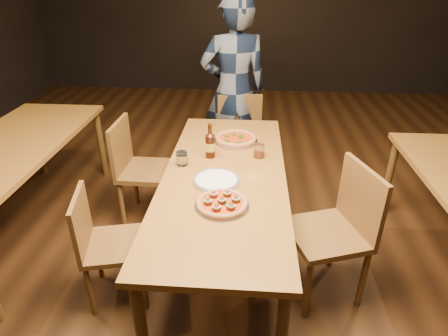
# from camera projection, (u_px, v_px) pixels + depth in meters

# --- Properties ---
(ground) EXTENTS (9.00, 9.00, 0.00)m
(ground) POSITION_uv_depth(u_px,v_px,m) (224.00, 261.00, 2.81)
(ground) COLOR black
(table_main) EXTENTS (0.80, 2.00, 0.75)m
(table_main) POSITION_uv_depth(u_px,v_px,m) (225.00, 183.00, 2.49)
(table_main) COLOR brown
(table_main) RESTS_ON ground
(table_left) EXTENTS (0.80, 2.00, 0.75)m
(table_left) POSITION_uv_depth(u_px,v_px,m) (7.00, 155.00, 2.87)
(table_left) COLOR brown
(table_left) RESTS_ON ground
(chair_main_nw) EXTENTS (0.46, 0.46, 0.82)m
(chair_main_nw) POSITION_uv_depth(u_px,v_px,m) (115.00, 244.00, 2.36)
(chair_main_nw) COLOR brown
(chair_main_nw) RESTS_ON ground
(chair_main_sw) EXTENTS (0.44, 0.44, 0.92)m
(chair_main_sw) POSITION_uv_depth(u_px,v_px,m) (147.00, 170.00, 3.12)
(chair_main_sw) COLOR brown
(chair_main_sw) RESTS_ON ground
(chair_main_e) EXTENTS (0.56, 0.56, 0.95)m
(chair_main_e) POSITION_uv_depth(u_px,v_px,m) (326.00, 233.00, 2.35)
(chair_main_e) COLOR brown
(chair_main_e) RESTS_ON ground
(chair_end) EXTENTS (0.48, 0.48, 0.92)m
(chair_end) POSITION_uv_depth(u_px,v_px,m) (241.00, 144.00, 3.58)
(chair_end) COLOR brown
(chair_end) RESTS_ON ground
(pizza_meatball) EXTENTS (0.31, 0.31, 0.06)m
(pizza_meatball) POSITION_uv_depth(u_px,v_px,m) (222.00, 203.00, 2.11)
(pizza_meatball) COLOR #B7B7BF
(pizza_meatball) RESTS_ON table_main
(pizza_margherita) EXTENTS (0.34, 0.34, 0.04)m
(pizza_margherita) POSITION_uv_depth(u_px,v_px,m) (236.00, 139.00, 2.91)
(pizza_margherita) COLOR #B7B7BF
(pizza_margherita) RESTS_ON table_main
(plate_stack) EXTENTS (0.28, 0.28, 0.03)m
(plate_stack) POSITION_uv_depth(u_px,v_px,m) (216.00, 181.00, 2.35)
(plate_stack) COLOR white
(plate_stack) RESTS_ON table_main
(beer_bottle) EXTENTS (0.07, 0.07, 0.25)m
(beer_bottle) POSITION_uv_depth(u_px,v_px,m) (210.00, 146.00, 2.64)
(beer_bottle) COLOR black
(beer_bottle) RESTS_ON table_main
(water_glass) EXTENTS (0.08, 0.08, 0.10)m
(water_glass) POSITION_uv_depth(u_px,v_px,m) (182.00, 158.00, 2.55)
(water_glass) COLOR white
(water_glass) RESTS_ON table_main
(amber_glass) EXTENTS (0.08, 0.08, 0.10)m
(amber_glass) POSITION_uv_depth(u_px,v_px,m) (259.00, 151.00, 2.66)
(amber_glass) COLOR #8C3A0F
(amber_glass) RESTS_ON table_main
(diner) EXTENTS (0.72, 0.55, 1.78)m
(diner) POSITION_uv_depth(u_px,v_px,m) (234.00, 91.00, 3.64)
(diner) COLOR black
(diner) RESTS_ON ground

